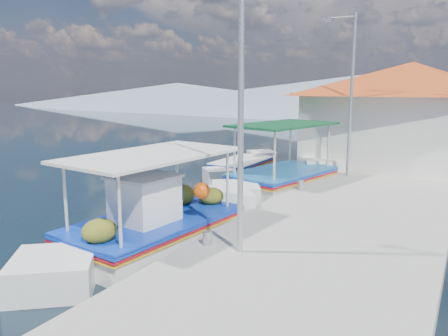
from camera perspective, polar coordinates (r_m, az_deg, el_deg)
The scene contains 9 objects.
ground at distance 11.13m, azimuth -25.25°, elevation -11.13°, with size 160.00×160.00×0.00m, color black.
quay at distance 12.69m, azimuth 15.76°, elevation -6.64°, with size 5.00×44.00×0.50m, color #9B9991.
bollards at distance 12.53m, azimuth 5.63°, elevation -4.60°, with size 0.20×17.20×0.30m.
main_caique at distance 11.11m, azimuth -8.68°, elevation -7.49°, with size 2.84×7.83×2.59m.
caique_green_canopy at distance 16.71m, azimuth 7.58°, elevation -1.56°, with size 3.42×7.34×2.83m.
caique_blue_hull at distance 19.66m, azimuth 2.44°, elevation -0.06°, with size 1.72×5.74×1.02m.
harbor_building at distance 21.01m, azimuth 22.80°, elevation 6.69°, with size 10.49×10.49×4.40m.
lamp_post_near at distance 8.85m, azimuth 1.66°, elevation 10.09°, with size 1.21×0.14×6.00m.
lamp_post_far at distance 17.33m, azimuth 15.83°, elevation 10.00°, with size 1.21×0.14×6.00m.
Camera 1 is at (8.61, -5.84, 3.95)m, focal length 35.50 mm.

